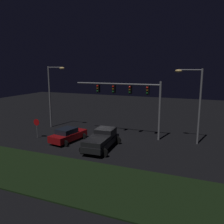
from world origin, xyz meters
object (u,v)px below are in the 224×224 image
(car_sedan, at_px, (68,135))
(street_lamp_left, at_px, (53,90))
(street_lamp_right, at_px, (195,97))
(stop_sign, at_px, (37,125))
(traffic_signal_gantry, at_px, (130,94))
(pickup_truck, at_px, (102,139))

(car_sedan, distance_m, street_lamp_left, 8.06)
(street_lamp_right, height_order, stop_sign, street_lamp_right)
(car_sedan, xyz_separation_m, street_lamp_left, (-5.07, 4.48, 4.37))
(car_sedan, relative_size, stop_sign, 2.08)
(street_lamp_right, bearing_deg, street_lamp_left, 179.77)
(stop_sign, bearing_deg, traffic_signal_gantry, 25.14)
(pickup_truck, xyz_separation_m, street_lamp_left, (-9.41, 5.07, 4.11))
(car_sedan, height_order, street_lamp_right, street_lamp_right)
(street_lamp_left, xyz_separation_m, street_lamp_right, (17.64, -0.07, -0.12))
(pickup_truck, distance_m, stop_sign, 8.31)
(street_lamp_right, bearing_deg, traffic_signal_gantry, -178.64)
(car_sedan, xyz_separation_m, street_lamp_right, (12.56, 4.41, 4.25))
(car_sedan, bearing_deg, street_lamp_right, -61.35)
(car_sedan, distance_m, traffic_signal_gantry, 8.31)
(car_sedan, bearing_deg, pickup_truck, -88.47)
(traffic_signal_gantry, xyz_separation_m, street_lamp_left, (-10.78, 0.23, 0.08))
(street_lamp_left, bearing_deg, pickup_truck, -28.34)
(traffic_signal_gantry, bearing_deg, street_lamp_left, 178.77)
(pickup_truck, height_order, street_lamp_left, street_lamp_left)
(traffic_signal_gantry, bearing_deg, car_sedan, -143.32)
(car_sedan, relative_size, traffic_signal_gantry, 0.45)
(pickup_truck, height_order, stop_sign, stop_sign)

